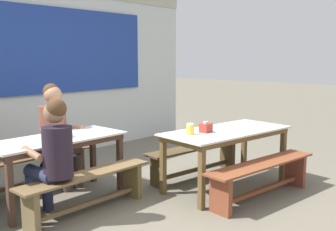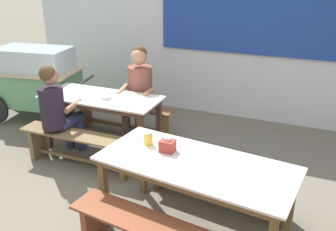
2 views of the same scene
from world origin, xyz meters
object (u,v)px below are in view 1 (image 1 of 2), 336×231
Objects in this scene: dining_table_far at (57,145)px; soup_bowl at (67,135)px; bench_far_front at (87,187)px; condiment_jar at (190,129)px; tissue_box at (206,128)px; person_left_back_turned at (53,153)px; dining_table_near at (227,136)px; bench_near_front at (262,175)px; person_center_facing at (56,129)px; bench_near_back at (195,157)px; bench_far_back at (34,168)px.

dining_table_far is 0.15m from soup_bowl.
condiment_jar is (1.13, -0.44, 0.51)m from bench_far_front.
dining_table_far is 1.70m from tissue_box.
tissue_box is at bearing -19.17° from person_left_back_turned.
person_left_back_turned reaches higher than dining_table_near.
person_left_back_turned reaches higher than bench_far_front.
condiment_jar is at bearing 123.46° from bench_near_front.
person_center_facing is 1.05× the size of person_left_back_turned.
condiment_jar reaches higher than dining_table_near.
soup_bowl is at bearing 43.19° from person_left_back_turned.
bench_far_front is 11.56× the size of tissue_box.
bench_near_front is at bearing -56.54° from condiment_jar.
dining_table_far reaches higher than bench_near_back.
tissue_box is at bearing -37.42° from dining_table_far.
tissue_box is at bearing 110.49° from bench_near_front.
bench_far_front is 1.18× the size of person_center_facing.
tissue_box reaches higher than bench_near_back.
person_center_facing reaches higher than dining_table_near.
bench_near_front is 1.30× the size of person_center_facing.
person_left_back_turned reaches higher than tissue_box.
bench_far_front is at bearing 177.76° from bench_near_back.
dining_table_far is 1.25× the size of person_left_back_turned.
person_left_back_turned is (-1.91, 1.21, 0.40)m from bench_near_front.
dining_table_near is 1.11× the size of bench_near_back.
person_center_facing is (0.29, 0.48, 0.08)m from dining_table_far.
soup_bowl is (-1.25, 0.98, -0.04)m from tissue_box.
bench_near_front is 2.29m from person_left_back_turned.
person_center_facing is at bearing 120.02° from condiment_jar.
person_center_facing reaches higher than tissue_box.
dining_table_far is 1.01× the size of bench_far_back.
bench_near_front is (-0.07, -0.53, -0.37)m from dining_table_near.
person_center_facing is 0.56m from soup_bowl.
soup_bowl reaches higher than bench_far_front.
person_center_facing reaches higher than soup_bowl.
bench_near_front is at bearing -32.33° from person_left_back_turned.
bench_near_back is at bearing -37.14° from person_center_facing.
person_center_facing reaches higher than bench_far_front.
bench_far_back is at bearing 169.00° from person_center_facing.
soup_bowl is at bearing 132.66° from bench_near_front.
bench_far_front and bench_near_front have the same top height.
person_center_facing is 1.84m from tissue_box.
tissue_box reaches higher than bench_near_front.
soup_bowl is (-1.03, 0.92, -0.04)m from condiment_jar.
dining_table_near is 1.79m from bench_far_front.
dining_table_near is 2.08m from person_left_back_turned.
person_left_back_turned is 9.37× the size of tissue_box.
bench_near_back is at bearing -4.18° from person_left_back_turned.
dining_table_near is 13.70× the size of condiment_jar.
bench_far_back is 0.96× the size of bench_near_back.
bench_near_front is 12.21× the size of soup_bowl.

